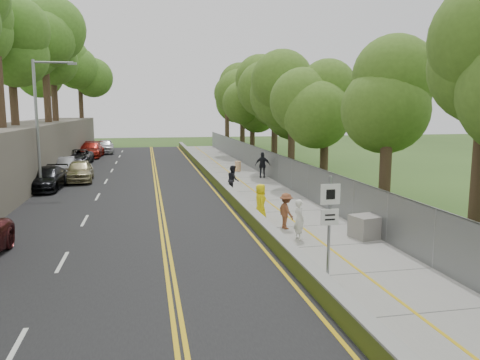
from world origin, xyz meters
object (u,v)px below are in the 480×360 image
painter_0 (261,202)px  signpost (330,215)px  construction_barrel (238,166)px  person_far (263,165)px  concrete_block (369,226)px  streetlight (41,117)px

painter_0 → signpost: bearing=-170.1°
construction_barrel → person_far: person_far is taller
signpost → painter_0: signpost is taller
signpost → concrete_block: size_ratio=2.32×
construction_barrel → painter_0: painter_0 is taller
person_far → painter_0: bearing=93.2°
streetlight → painter_0: streetlight is taller
streetlight → person_far: streetlight is taller
signpost → painter_0: (-0.30, 7.47, -1.07)m
streetlight → concrete_block: streetlight is taller
painter_0 → person_far: 13.33m
painter_0 → person_far: size_ratio=0.88×
concrete_block → painter_0: size_ratio=0.79×
signpost → construction_barrel: 24.52m
streetlight → construction_barrel: size_ratio=9.67×
signpost → concrete_block: signpost is taller
streetlight → painter_0: 15.19m
concrete_block → streetlight: bearing=138.2°
painter_0 → streetlight: bearing=57.2°
concrete_block → person_far: 16.56m
painter_0 → person_far: (3.34, 12.91, 0.11)m
construction_barrel → person_far: 4.20m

